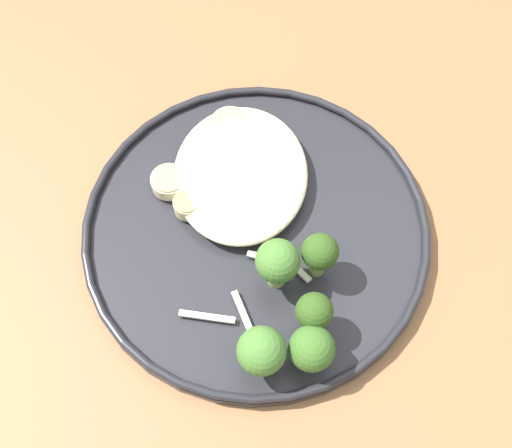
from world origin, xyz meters
The scene contains 20 objects.
ground centered at (0.00, 0.00, 0.00)m, with size 6.00×6.00×0.00m, color #2D2B28.
wooden_dining_table centered at (0.00, 0.00, 0.66)m, with size 1.40×1.00×0.74m.
dinner_plate centered at (0.05, -0.01, 0.75)m, with size 0.29×0.29×0.02m.
noodle_bed centered at (0.10, 0.01, 0.76)m, with size 0.14×0.11×0.03m.
seared_scallop_left_edge centered at (0.11, 0.01, 0.76)m, with size 0.02×0.02×0.02m.
seared_scallop_rear_pale centered at (0.07, 0.05, 0.76)m, with size 0.02×0.02×0.02m.
seared_scallop_right_edge centered at (0.09, 0.07, 0.76)m, with size 0.03×0.03×0.01m.
seared_scallop_half_hidden centered at (0.09, 0.02, 0.76)m, with size 0.03×0.03×0.01m.
seared_scallop_center_golden centered at (0.11, -0.02, 0.76)m, with size 0.02×0.02×0.02m.
seared_scallop_large_seared centered at (0.15, 0.02, 0.76)m, with size 0.03×0.03×0.02m.
seared_scallop_tilted_round centered at (0.08, -0.01, 0.76)m, with size 0.02×0.02×0.01m.
broccoli_floret_left_leaning centered at (-0.03, -0.05, 0.78)m, with size 0.03×0.03×0.05m.
broccoli_floret_near_rim centered at (-0.06, -0.01, 0.78)m, with size 0.04×0.04×0.05m.
broccoli_floret_front_edge centered at (0.02, -0.06, 0.78)m, with size 0.03×0.03×0.05m.
broccoli_floret_split_head centered at (-0.05, -0.05, 0.78)m, with size 0.03×0.03×0.05m.
broccoli_floret_beside_noodles centered at (0.01, -0.03, 0.78)m, with size 0.03×0.03×0.06m.
onion_sliver_curled_piece centered at (-0.02, 0.03, 0.75)m, with size 0.04×0.01×0.00m, color silver.
onion_sliver_short_strip centered at (0.02, -0.04, 0.75)m, with size 0.04×0.01×0.00m, color silver.
onion_sliver_long_sliver centered at (-0.02, 0.00, 0.75)m, with size 0.04×0.01×0.00m, color silver.
onion_sliver_pale_crescent centered at (0.03, -0.02, 0.75)m, with size 0.04×0.01×0.00m, color silver.
Camera 1 is at (-0.19, -0.01, 1.26)m, focal length 47.21 mm.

